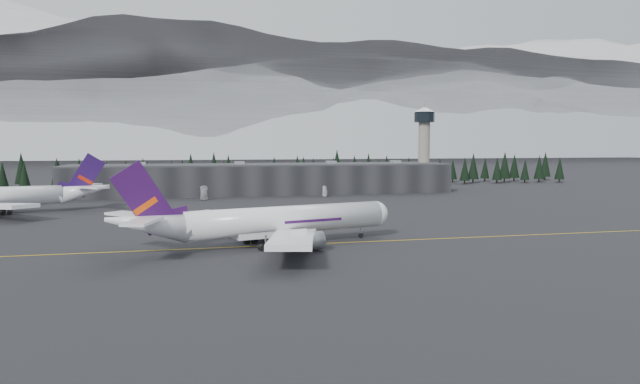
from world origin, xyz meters
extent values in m
plane|color=black|center=(0.00, 0.00, 0.00)|extent=(1400.00, 1400.00, 0.00)
cube|color=gold|center=(0.00, -2.00, 0.01)|extent=(400.00, 0.40, 0.02)
cube|color=black|center=(0.00, 125.00, 6.00)|extent=(160.00, 30.00, 12.00)
cube|color=#333335|center=(0.00, 125.00, 12.30)|extent=(160.00, 30.00, 0.60)
cylinder|color=gray|center=(75.00, 128.00, 16.00)|extent=(5.20, 5.20, 32.00)
cylinder|color=black|center=(75.00, 128.00, 33.25)|extent=(9.20, 9.20, 4.50)
cone|color=silver|center=(75.00, 128.00, 36.70)|extent=(10.00, 10.00, 2.00)
cube|color=black|center=(0.00, 162.00, 7.50)|extent=(360.00, 20.00, 15.00)
cylinder|color=white|center=(-11.99, -1.11, 5.20)|extent=(43.51, 16.29, 5.67)
sphere|color=white|center=(9.06, 4.29, 5.20)|extent=(5.67, 5.67, 5.67)
cone|color=white|center=(-39.44, -8.15, 6.05)|extent=(16.78, 9.43, 8.21)
cube|color=white|center=(-21.12, 11.67, 3.68)|extent=(23.43, 24.65, 2.42)
cylinder|color=#989BA0|center=(-14.34, 8.04, 2.08)|extent=(6.84, 5.00, 3.59)
cube|color=white|center=(-13.84, -16.70, 3.68)|extent=(13.58, 27.51, 2.42)
cylinder|color=#989BA0|center=(-9.64, -10.26, 2.08)|extent=(6.84, 5.00, 3.59)
cube|color=#340F48|center=(-39.90, -8.26, 10.86)|extent=(11.71, 3.43, 14.07)
cube|color=#F14B0E|center=(-39.72, -8.22, 9.45)|extent=(4.59, 1.66, 3.46)
cube|color=white|center=(-42.68, -3.13, 7.37)|extent=(10.31, 10.40, 0.47)
cube|color=white|center=(-39.87, -14.11, 7.37)|extent=(6.89, 11.15, 0.47)
cylinder|color=black|center=(5.40, 3.35, 1.42)|extent=(0.47, 0.47, 2.83)
cylinder|color=black|center=(-19.45, 1.37, 1.42)|extent=(0.47, 0.47, 2.83)
cylinder|color=black|center=(-17.34, -6.87, 1.42)|extent=(0.47, 0.47, 2.83)
cone|color=white|center=(-63.70, 76.61, 6.12)|extent=(16.97, 9.43, 8.31)
cube|color=white|center=(-82.41, 56.71, 3.73)|extent=(23.59, 25.05, 2.45)
cube|color=white|center=(-89.54, 85.48, 3.73)|extent=(13.94, 27.85, 2.45)
cube|color=#260F48|center=(-63.24, 76.72, 11.00)|extent=(11.87, 3.38, 14.24)
cube|color=red|center=(-63.42, 76.68, 9.56)|extent=(4.65, 1.64, 3.51)
cube|color=white|center=(-60.47, 71.50, 7.46)|extent=(10.39, 10.56, 0.48)
cube|color=white|center=(-63.22, 82.64, 7.46)|extent=(7.05, 11.30, 0.48)
cylinder|color=black|center=(-84.01, 67.15, 1.43)|extent=(0.48, 0.48, 2.87)
cylinder|color=black|center=(-86.08, 75.50, 1.43)|extent=(0.48, 0.48, 2.87)
imported|color=silver|center=(-25.72, 99.25, 0.77)|extent=(2.67, 5.60, 1.54)
imported|color=white|center=(21.72, 102.40, 0.76)|extent=(4.74, 3.86, 1.52)
camera|label=1|loc=(-32.56, -116.81, 20.60)|focal=32.00mm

